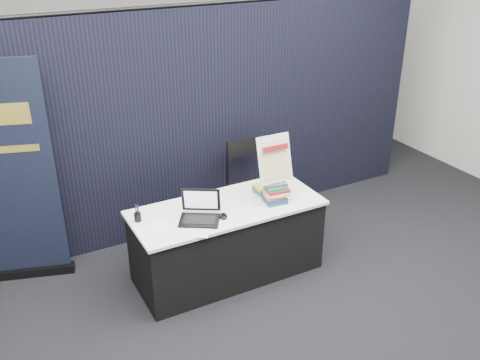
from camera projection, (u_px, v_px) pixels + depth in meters
name	position (u px, v px, depth m)	size (l,w,h in m)	color
floor	(255.00, 304.00, 4.86)	(8.00, 8.00, 0.00)	black
wall_back	(112.00, 35.00, 7.28)	(8.00, 0.02, 3.50)	beige
drape_partition	(181.00, 127.00, 5.61)	(6.00, 0.08, 2.40)	black
display_table	(227.00, 240.00, 5.13)	(1.80, 0.75, 0.75)	black
laptop	(197.00, 213.00, 4.73)	(0.42, 0.43, 0.26)	black
mouse	(223.00, 216.00, 4.77)	(0.07, 0.11, 0.03)	black
brochure_left	(153.00, 229.00, 4.60)	(0.28, 0.20, 0.00)	white
brochure_mid	(191.00, 230.00, 4.59)	(0.32, 0.23, 0.00)	white
brochure_right	(189.00, 221.00, 4.73)	(0.26, 0.18, 0.00)	silver
pen_cup	(138.00, 217.00, 4.71)	(0.06, 0.06, 0.08)	black
book_stack_tall	(276.00, 192.00, 5.02)	(0.24, 0.20, 0.20)	#184C5B
book_stack_short	(266.00, 188.00, 5.21)	(0.21, 0.16, 0.09)	#228141
info_sign	(275.00, 160.00, 4.90)	(0.34, 0.16, 0.46)	black
pullup_banner	(9.00, 189.00, 4.86)	(0.90, 0.36, 2.14)	black
stacking_chair	(253.00, 184.00, 5.79)	(0.49, 0.50, 1.04)	black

